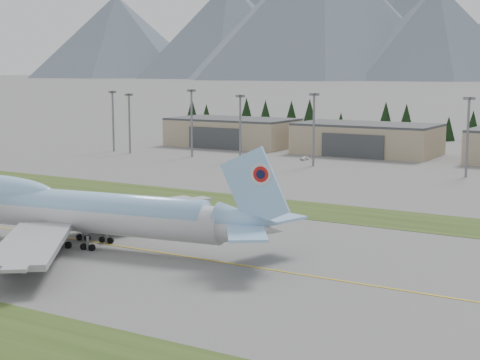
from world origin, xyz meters
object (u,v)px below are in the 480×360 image
Objects in this scene: boeing_747_freighter at (77,210)px; hangar_center at (367,139)px; hangar_left at (233,132)px; service_vehicle_a at (304,160)px.

boeing_747_freighter is 152.79m from hangar_center.
service_vehicle_a is at bearing -31.13° from hangar_left.
service_vehicle_a is (-11.31, -26.39, -5.39)m from hangar_center.
hangar_left is at bearing 180.00° from hangar_center.
hangar_left is 13.03× the size of service_vehicle_a.
hangar_center is at bearing 84.45° from boeing_747_freighter.
hangar_center is 29.21m from service_vehicle_a.
hangar_left and hangar_center have the same top height.
boeing_747_freighter is at bearing -87.15° from hangar_center.
service_vehicle_a is at bearing -113.20° from hangar_center.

